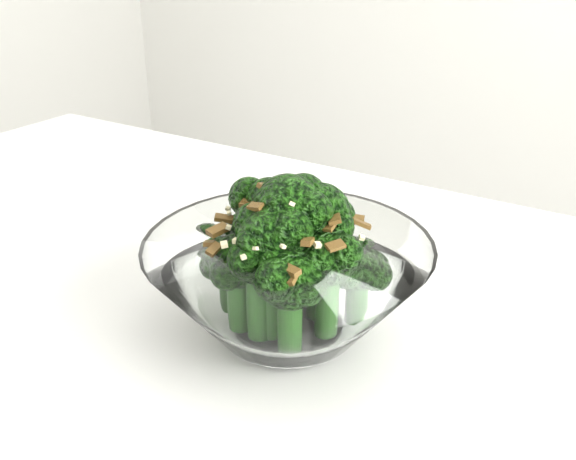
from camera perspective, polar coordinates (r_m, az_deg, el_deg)
The scene contains 2 objects.
table at distance 0.60m, azimuth -9.07°, elevation -12.93°, with size 1.23×0.84×0.75m.
broccoli_dish at distance 0.50m, azimuth -0.05°, elevation -4.09°, with size 0.22×0.22×0.14m.
Camera 1 is at (0.48, -0.39, 1.05)m, focal length 40.00 mm.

